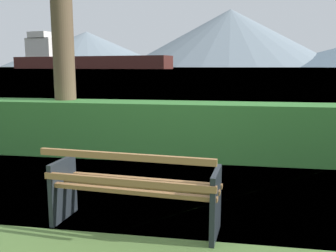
% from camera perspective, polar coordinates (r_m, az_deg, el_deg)
% --- Properties ---
extents(ground_plane, '(1400.00, 1400.00, 0.00)m').
position_cam_1_polar(ground_plane, '(4.02, -5.02, -15.34)').
color(ground_plane, '#4C6B33').
extents(water_surface, '(620.00, 620.00, 0.00)m').
position_cam_1_polar(water_surface, '(313.32, 9.48, 8.99)').
color(water_surface, slate).
rests_on(water_surface, ground_plane).
extents(park_bench, '(1.81, 0.72, 0.87)m').
position_cam_1_polar(park_bench, '(3.81, -5.42, -9.85)').
color(park_bench, olive).
rests_on(park_bench, ground_plane).
extents(hedge_row, '(13.96, 0.80, 1.02)m').
position_cam_1_polar(hedge_row, '(6.69, 1.35, -0.65)').
color(hedge_row, '#387A33').
rests_on(hedge_row, ground_plane).
extents(cargo_ship_large, '(102.04, 36.23, 21.94)m').
position_cam_1_polar(cargo_ship_large, '(224.64, -14.11, 10.28)').
color(cargo_ship_large, '#471E19').
rests_on(cargo_ship_large, water_surface).
extents(distant_hills, '(809.50, 389.71, 86.89)m').
position_cam_1_polar(distant_hills, '(577.88, 12.33, 12.43)').
color(distant_hills, gray).
rests_on(distant_hills, ground_plane).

